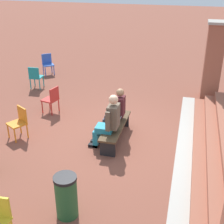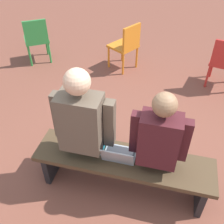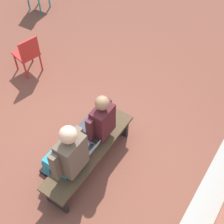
{
  "view_description": "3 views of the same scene",
  "coord_description": "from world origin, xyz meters",
  "px_view_note": "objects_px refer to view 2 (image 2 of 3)",
  "views": [
    {
      "loc": [
        7.05,
        1.74,
        4.21
      ],
      "look_at": [
        0.16,
        -0.03,
        0.81
      ],
      "focal_mm": 50.0,
      "sensor_mm": 36.0,
      "label": 1
    },
    {
      "loc": [
        -0.19,
        1.74,
        2.47
      ],
      "look_at": [
        0.29,
        -0.16,
        0.85
      ],
      "focal_mm": 42.0,
      "sensor_mm": 36.0,
      "label": 2
    },
    {
      "loc": [
        2.06,
        1.74,
        4.35
      ],
      "look_at": [
        -0.35,
        0.15,
        0.91
      ],
      "focal_mm": 50.0,
      "sensor_mm": 36.0,
      "label": 3
    }
  ],
  "objects_px": {
    "bench": "(123,164)",
    "person_student": "(159,141)",
    "laptop": "(119,155)",
    "person_adult": "(86,124)",
    "plastic_chair_near_bench_left": "(36,38)",
    "plastic_chair_near_bench_right": "(126,44)"
  },
  "relations": [
    {
      "from": "laptop",
      "to": "bench",
      "type": "bearing_deg",
      "value": -164.62
    },
    {
      "from": "person_student",
      "to": "plastic_chair_near_bench_left",
      "type": "xyz_separation_m",
      "value": [
        2.44,
        -2.28,
        -0.23
      ]
    },
    {
      "from": "person_student",
      "to": "laptop",
      "type": "bearing_deg",
      "value": 12.31
    },
    {
      "from": "laptop",
      "to": "plastic_chair_near_bench_left",
      "type": "xyz_separation_m",
      "value": [
        2.08,
        -2.35,
        -0.02
      ]
    },
    {
      "from": "laptop",
      "to": "person_adult",
      "type": "bearing_deg",
      "value": -13.42
    },
    {
      "from": "person_adult",
      "to": "plastic_chair_near_bench_right",
      "type": "height_order",
      "value": "person_adult"
    },
    {
      "from": "person_student",
      "to": "person_adult",
      "type": "height_order",
      "value": "person_adult"
    },
    {
      "from": "person_adult",
      "to": "plastic_chair_near_bench_right",
      "type": "distance_m",
      "value": 2.43
    },
    {
      "from": "plastic_chair_near_bench_left",
      "to": "bench",
      "type": "bearing_deg",
      "value": 132.24
    },
    {
      "from": "person_student",
      "to": "person_adult",
      "type": "xyz_separation_m",
      "value": [
        0.71,
        -0.01,
        0.04
      ]
    },
    {
      "from": "plastic_chair_near_bench_left",
      "to": "person_student",
      "type": "bearing_deg",
      "value": 137.01
    },
    {
      "from": "bench",
      "to": "person_student",
      "type": "distance_m",
      "value": 0.48
    },
    {
      "from": "person_student",
      "to": "laptop",
      "type": "xyz_separation_m",
      "value": [
        0.36,
        0.08,
        -0.21
      ]
    },
    {
      "from": "bench",
      "to": "plastic_chair_near_bench_right",
      "type": "relative_size",
      "value": 2.14
    },
    {
      "from": "bench",
      "to": "laptop",
      "type": "bearing_deg",
      "value": 15.38
    },
    {
      "from": "laptop",
      "to": "plastic_chair_near_bench_left",
      "type": "distance_m",
      "value": 3.14
    },
    {
      "from": "person_student",
      "to": "person_adult",
      "type": "relative_size",
      "value": 0.92
    },
    {
      "from": "person_adult",
      "to": "person_student",
      "type": "bearing_deg",
      "value": 179.48
    },
    {
      "from": "person_student",
      "to": "person_adult",
      "type": "distance_m",
      "value": 0.71
    },
    {
      "from": "person_adult",
      "to": "plastic_chair_near_bench_right",
      "type": "xyz_separation_m",
      "value": [
        0.09,
        -2.42,
        -0.27
      ]
    },
    {
      "from": "person_adult",
      "to": "plastic_chair_near_bench_right",
      "type": "bearing_deg",
      "value": -87.75
    },
    {
      "from": "person_student",
      "to": "plastic_chair_near_bench_right",
      "type": "relative_size",
      "value": 1.57
    }
  ]
}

